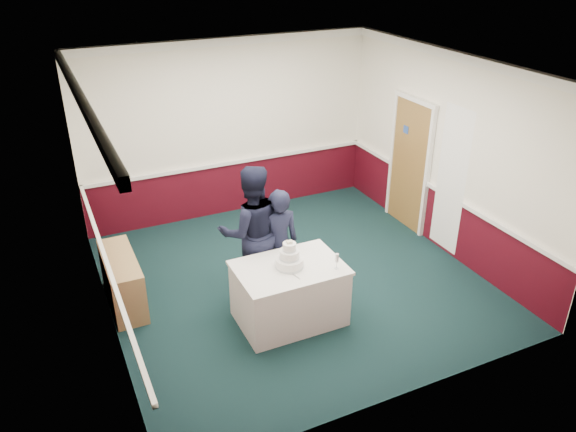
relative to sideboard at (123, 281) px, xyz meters
name	(u,v)px	position (x,y,z in m)	size (l,w,h in m)	color
ground	(294,280)	(2.28, -0.46, -0.35)	(5.00, 5.00, 0.00)	#122C2A
room_shell	(280,135)	(2.36, 0.15, 1.62)	(5.00, 5.00, 3.00)	white
sideboard	(123,281)	(0.00, 0.00, 0.00)	(0.41, 1.20, 0.70)	#9B724B
cake_table	(289,293)	(1.83, -1.25, 0.05)	(1.32, 0.92, 0.79)	white
wedding_cake	(289,259)	(1.83, -1.25, 0.55)	(0.35, 0.35, 0.36)	white
cake_knife	(294,275)	(1.80, -1.45, 0.44)	(0.01, 0.22, 0.01)	silver
champagne_flute	(337,259)	(2.33, -1.53, 0.58)	(0.05, 0.05, 0.21)	silver
person_man	(252,232)	(1.66, -0.45, 0.57)	(0.90, 0.70, 1.85)	black
person_woman	(278,243)	(1.96, -0.64, 0.42)	(0.56, 0.37, 1.55)	black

